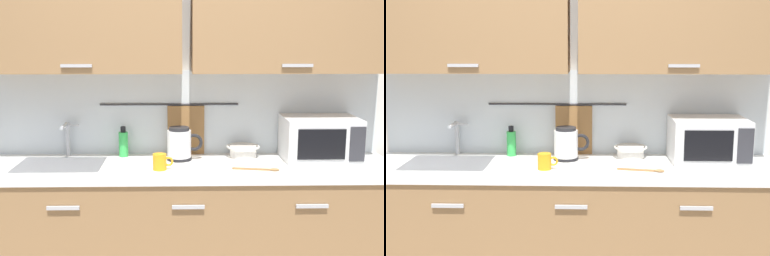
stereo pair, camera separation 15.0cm
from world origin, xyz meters
TOP-DOWN VIEW (x-y plane):
  - counter_unit at (-0.01, 0.30)m, footprint 2.53×0.64m
  - back_wall_assembly at (-0.00, 0.53)m, footprint 3.70×0.41m
  - sink_faucet at (-0.77, 0.53)m, footprint 0.09×0.17m
  - microwave at (0.83, 0.41)m, footprint 0.46×0.35m
  - electric_kettle at (-0.05, 0.42)m, footprint 0.23×0.16m
  - dish_soap_bottle at (-0.41, 0.52)m, footprint 0.06×0.06m
  - mug_near_sink at (-0.16, 0.18)m, footprint 0.12×0.08m
  - mixing_bowl at (0.36, 0.48)m, footprint 0.21×0.21m
  - wooden_spoon at (0.43, 0.16)m, footprint 0.28×0.08m

SIDE VIEW (x-z plane):
  - counter_unit at x=-0.01m, z-range 0.01..0.91m
  - wooden_spoon at x=0.43m, z-range 0.90..0.91m
  - mixing_bowl at x=0.36m, z-range 0.91..0.98m
  - mug_near_sink at x=-0.16m, z-range 0.90..1.00m
  - dish_soap_bottle at x=-0.41m, z-range 0.89..1.08m
  - electric_kettle at x=-0.05m, z-range 0.90..1.11m
  - microwave at x=0.83m, z-range 0.90..1.17m
  - sink_faucet at x=-0.77m, z-range 0.93..1.15m
  - back_wall_assembly at x=0.00m, z-range 0.27..2.77m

